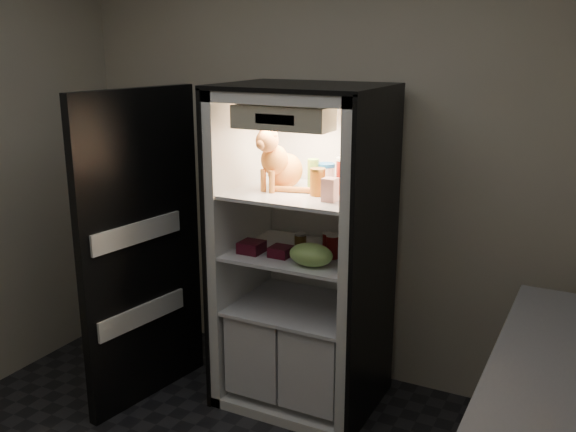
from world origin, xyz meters
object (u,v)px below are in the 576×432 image
Objects in this scene: soda_can_c at (332,247)px; parmesan_shaker at (313,174)px; berry_box_right at (281,251)px; cream_carton at (330,190)px; tabby_cat at (280,164)px; condiment_jar at (300,241)px; soda_can_b at (339,245)px; salsa_jar at (318,182)px; pepper_jar at (347,176)px; soda_can_a at (328,243)px; grape_bag at (311,255)px; berry_box_left at (252,247)px; refrigerator at (305,273)px; mayo_tub at (326,176)px.

parmesan_shaker is at bearing 145.94° from soda_can_c.
cream_carton is at bearing -0.64° from berry_box_right.
condiment_jar is at bearing 24.89° from tabby_cat.
soda_can_b reaches higher than condiment_jar.
soda_can_c is at bearing 21.31° from berry_box_right.
salsa_jar is 0.74× the size of pepper_jar.
soda_can_a is at bearing -173.51° from pepper_jar.
soda_can_a is at bearing 76.53° from salsa_jar.
tabby_cat is 3.97× the size of condiment_jar.
grape_bag is at bearing -15.63° from berry_box_right.
parmesan_shaker is 0.39m from condiment_jar.
parmesan_shaker is 1.48× the size of soda_can_a.
berry_box_left reaches higher than berry_box_right.
condiment_jar is at bearing -173.27° from pepper_jar.
refrigerator is 0.20m from condiment_jar.
refrigerator reaches higher than condiment_jar.
soda_can_c is at bearing -108.95° from soda_can_b.
condiment_jar is (-0.02, -0.02, 0.20)m from refrigerator.
refrigerator is at bearing 171.12° from soda_can_b.
soda_can_c is 0.29m from berry_box_right.
salsa_jar is at bearing -29.07° from condiment_jar.
refrigerator is at bearing 72.51° from berry_box_right.
berry_box_left is at bearing -164.93° from soda_can_c.
parmesan_shaker is at bearing 49.29° from refrigerator.
tabby_cat is 2.24× the size of parmesan_shaker.
tabby_cat is at bearing -171.03° from pepper_jar.
refrigerator is at bearing 139.85° from salsa_jar.
soda_can_c is at bearing 11.33° from salsa_jar.
mayo_tub reaches higher than berry_box_left.
tabby_cat is at bearing 174.77° from soda_can_c.
cream_carton reaches higher than grape_bag.
parmesan_shaker is 0.85× the size of pepper_jar.
salsa_jar is at bearing -56.29° from parmesan_shaker.
berry_box_right is at bearing -119.50° from mayo_tub.
pepper_jar is 1.53× the size of soda_can_c.
salsa_jar is 1.16× the size of berry_box_left.
parmesan_shaker is 0.43m from soda_can_c.
soda_can_c reaches higher than condiment_jar.
berry_box_right is (-0.28, -0.15, -0.04)m from soda_can_b.
mayo_tub is (0.23, 0.13, -0.07)m from tabby_cat.
soda_can_b is at bearing -116.00° from pepper_jar.
pepper_jar is at bearing 1.43° from refrigerator.
refrigerator is at bearing 40.82° from berry_box_left.
tabby_cat is 1.57× the size of grape_bag.
mayo_tub is 0.96× the size of salsa_jar.
refrigerator is 0.59m from parmesan_shaker.
parmesan_shaker reaches higher than berry_box_right.
soda_can_c is 1.02× the size of berry_box_left.
soda_can_a is (-0.10, -0.01, -0.39)m from pepper_jar.
refrigerator is 9.43× the size of pepper_jar.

